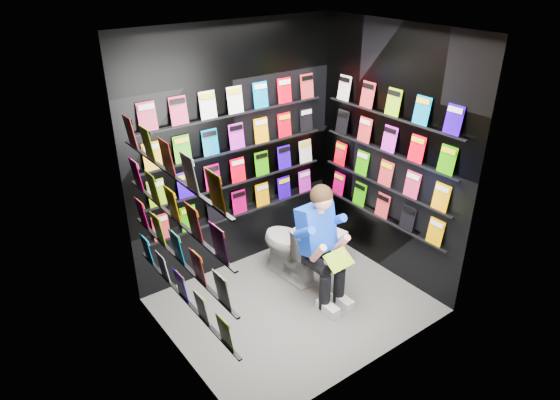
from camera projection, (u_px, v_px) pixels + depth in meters
floor at (294, 305)px, 4.96m from camera, size 2.40×2.40×0.00m
ceiling at (299, 32)px, 3.79m from camera, size 2.40×2.40×0.00m
wall_back at (236, 153)px, 5.09m from camera, size 2.40×0.04×2.60m
wall_front at (381, 233)px, 3.66m from camera, size 2.40×0.04×2.60m
wall_left at (171, 227)px, 3.74m from camera, size 0.04×2.00×2.60m
wall_right at (390, 156)px, 5.01m from camera, size 0.04×2.00×2.60m
comics_back at (237, 154)px, 5.07m from camera, size 2.10×0.06×1.37m
comics_left at (174, 225)px, 3.75m from camera, size 0.06×1.70×1.37m
comics_right at (388, 157)px, 5.00m from camera, size 0.06×1.70×1.37m
toilet at (291, 246)px, 5.26m from camera, size 0.46×0.77×0.73m
longbox at (324, 244)px, 5.67m from camera, size 0.32×0.47×0.32m
longbox_lid at (325, 231)px, 5.59m from camera, size 0.35×0.50×0.03m
reader at (315, 229)px, 4.81m from camera, size 0.52×0.73×1.31m
held_comic at (339, 260)px, 4.64m from camera, size 0.29×0.18×0.12m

